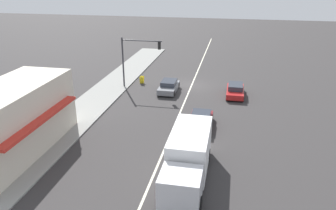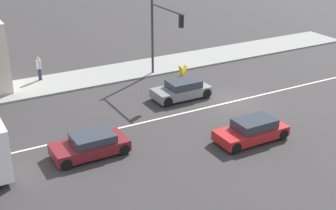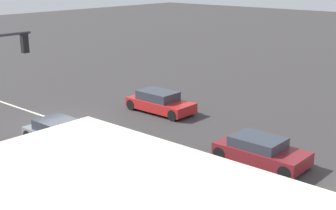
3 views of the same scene
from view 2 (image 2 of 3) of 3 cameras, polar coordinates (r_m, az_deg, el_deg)
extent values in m
cube|color=beige|center=(31.49, 7.95, 0.44)|extent=(0.16, 60.00, 0.01)
cylinder|color=#333338|center=(35.53, -1.92, 8.27)|extent=(0.18, 0.18, 5.60)
cylinder|color=#333338|center=(33.03, -0.14, 11.59)|extent=(4.50, 0.12, 0.12)
cube|color=black|center=(31.47, 1.62, 10.16)|extent=(0.28, 0.24, 0.84)
sphere|color=red|center=(31.48, 1.83, 10.66)|extent=(0.18, 0.18, 0.18)
sphere|color=gold|center=(31.54, 1.82, 10.18)|extent=(0.18, 0.18, 0.18)
sphere|color=green|center=(31.60, 1.82, 9.70)|extent=(0.18, 0.18, 0.18)
cylinder|color=#282D42|center=(35.89, -15.36, 3.64)|extent=(0.26, 0.26, 0.88)
cylinder|color=#B7B2A8|center=(35.65, -15.49, 4.81)|extent=(0.34, 0.34, 0.67)
sphere|color=tan|center=(35.52, -15.57, 5.49)|extent=(0.22, 0.22, 0.22)
cube|color=yellow|center=(35.80, 2.02, 4.20)|extent=(0.45, 0.21, 0.84)
cube|color=yellow|center=(35.64, 1.58, 4.12)|extent=(0.45, 0.21, 0.84)
cube|color=maroon|center=(24.78, -9.51, -5.09)|extent=(1.87, 3.92, 0.57)
cube|color=#2D333D|center=(24.61, -9.16, -3.97)|extent=(1.59, 2.16, 0.42)
cylinder|color=black|center=(23.75, -12.33, -7.07)|extent=(0.22, 0.61, 0.61)
cylinder|color=black|center=(25.17, -13.50, -5.36)|extent=(0.22, 0.61, 0.61)
cylinder|color=black|center=(24.65, -5.40, -5.40)|extent=(0.22, 0.61, 0.61)
cylinder|color=black|center=(26.02, -6.91, -3.85)|extent=(0.22, 0.61, 0.61)
cube|color=slate|center=(31.55, 1.60, 1.64)|extent=(1.83, 3.88, 0.58)
cube|color=#2D333D|center=(31.46, 1.91, 2.60)|extent=(1.55, 2.13, 0.48)
cylinder|color=black|center=(30.26, -0.05, 0.39)|extent=(0.22, 0.68, 0.68)
cylinder|color=black|center=(31.58, -1.50, 1.39)|extent=(0.22, 0.68, 0.68)
cylinder|color=black|center=(31.72, 4.68, 1.41)|extent=(0.22, 0.68, 0.68)
cylinder|color=black|center=(32.99, 3.11, 2.33)|extent=(0.22, 0.68, 0.68)
cube|color=#AD1E1E|center=(26.31, 10.06, -3.38)|extent=(1.77, 4.09, 0.56)
cube|color=#2D333D|center=(26.20, 10.49, -2.24)|extent=(1.51, 2.25, 0.51)
cylinder|color=black|center=(24.91, 8.23, -5.20)|extent=(0.22, 0.64, 0.64)
cylinder|color=black|center=(26.02, 6.15, -3.79)|extent=(0.22, 0.64, 0.64)
cylinder|color=black|center=(26.84, 13.81, -3.48)|extent=(0.22, 0.64, 0.64)
cylinder|color=black|center=(27.87, 11.65, -2.24)|extent=(0.22, 0.64, 0.64)
camera|label=1|loc=(26.03, -75.46, 6.49)|focal=35.00mm
camera|label=3|loc=(37.76, -33.65, 13.32)|focal=50.00mm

